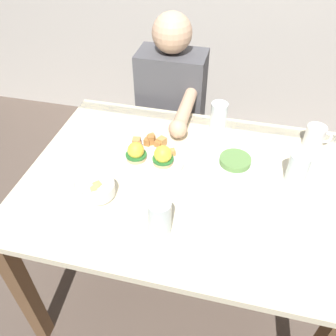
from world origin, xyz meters
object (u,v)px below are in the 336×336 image
at_px(fork, 56,188).
at_px(water_glass_near, 297,170).
at_px(side_plate, 235,162).
at_px(coffee_mug, 315,136).
at_px(dining_table, 182,197).
at_px(fruit_bowl, 98,190).
at_px(water_glass_extra, 218,117).
at_px(water_glass_far, 160,219).
at_px(diner_person, 171,109).
at_px(eggs_benedict_plate, 150,156).

height_order(fork, water_glass_near, water_glass_near).
height_order(fork, side_plate, side_plate).
bearing_deg(coffee_mug, dining_table, -146.34).
bearing_deg(fruit_bowl, fork, -178.80).
xyz_separation_m(fork, water_glass_extra, (0.53, 0.53, 0.05)).
bearing_deg(fork, water_glass_extra, 45.06).
height_order(water_glass_far, water_glass_extra, water_glass_far).
height_order(fruit_bowl, side_plate, fruit_bowl).
bearing_deg(fruit_bowl, water_glass_near, 20.14).
bearing_deg(diner_person, water_glass_extra, -41.01).
relative_size(water_glass_near, side_plate, 0.59).
bearing_deg(diner_person, coffee_mug, -21.94).
xyz_separation_m(coffee_mug, diner_person, (-0.68, 0.27, -0.14)).
distance_m(fork, side_plate, 0.69).
relative_size(fruit_bowl, water_glass_far, 0.94).
bearing_deg(side_plate, eggs_benedict_plate, -170.40).
height_order(coffee_mug, diner_person, diner_person).
bearing_deg(fruit_bowl, side_plate, 31.72).
relative_size(dining_table, diner_person, 1.05).
height_order(coffee_mug, water_glass_extra, water_glass_extra).
height_order(side_plate, diner_person, diner_person).
relative_size(dining_table, water_glass_far, 9.40).
bearing_deg(fork, water_glass_near, 16.61).
bearing_deg(eggs_benedict_plate, diner_person, 94.40).
relative_size(dining_table, fork, 8.12).
relative_size(eggs_benedict_plate, water_glass_near, 2.27).
bearing_deg(water_glass_far, water_glass_extra, 80.35).
height_order(eggs_benedict_plate, water_glass_far, water_glass_far).
bearing_deg(water_glass_far, dining_table, 84.80).
xyz_separation_m(dining_table, diner_person, (-0.19, 0.60, 0.02)).
distance_m(fruit_bowl, diner_person, 0.78).
relative_size(fruit_bowl, water_glass_near, 1.01).
bearing_deg(diner_person, water_glass_far, -79.15).
distance_m(eggs_benedict_plate, coffee_mug, 0.69).
xyz_separation_m(fruit_bowl, water_glass_extra, (0.36, 0.53, 0.02)).
distance_m(coffee_mug, water_glass_near, 0.25).
height_order(coffee_mug, fork, coffee_mug).
bearing_deg(fork, fruit_bowl, 1.20).
bearing_deg(dining_table, eggs_benedict_plate, 155.50).
distance_m(water_glass_extra, diner_person, 0.39).
xyz_separation_m(dining_table, water_glass_extra, (0.08, 0.37, 0.16)).
xyz_separation_m(fruit_bowl, diner_person, (0.09, 0.76, -0.12)).
distance_m(fork, water_glass_far, 0.44).
distance_m(dining_table, eggs_benedict_plate, 0.21).
bearing_deg(diner_person, fork, -108.57).
xyz_separation_m(fork, water_glass_near, (0.86, 0.26, 0.05)).
distance_m(water_glass_far, side_plate, 0.44).
relative_size(fruit_bowl, diner_person, 0.11).
xyz_separation_m(dining_table, fruit_bowl, (-0.28, -0.16, 0.14)).
distance_m(fruit_bowl, water_glass_extra, 0.64).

